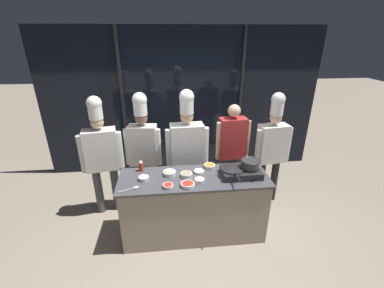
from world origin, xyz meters
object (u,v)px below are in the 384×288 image
object	(u,v)px
prep_bowl_shrimp	(170,173)
chef_pastry	(272,144)
chef_sous	(143,145)
prep_bowl_mushrooms	(186,175)
portable_stove	(241,172)
prep_bowl_bell_pepper	(168,186)
stock_pot	(250,164)
chef_head	(101,151)
prep_bowl_onion	(144,178)
frying_pan	(233,168)
person_guest	(232,145)
prep_bowl_chili_flakes	(188,184)
prep_bowl_rice	(199,171)
squeeze_bottle_chili	(141,166)
prep_bowl_carrots	(210,166)
chef_line	(187,146)
prep_bowl_chicken	(200,180)
serving_spoon_slotted	(133,188)

from	to	relation	value
prep_bowl_shrimp	chef_pastry	distance (m)	1.67
chef_sous	prep_bowl_mushrooms	bearing A→B (deg)	136.97
prep_bowl_mushrooms	portable_stove	bearing A→B (deg)	-2.98
prep_bowl_mushrooms	prep_bowl_bell_pepper	xyz separation A→B (m)	(-0.24, -0.22, -0.01)
stock_pot	prep_bowl_shrimp	bearing A→B (deg)	174.43
chef_head	prep_bowl_onion	bearing A→B (deg)	125.15
frying_pan	person_guest	world-z (taller)	person_guest
prep_bowl_chili_flakes	prep_bowl_shrimp	bearing A→B (deg)	125.85
portable_stove	prep_bowl_onion	size ratio (longest dim) A/B	3.79
chef_sous	prep_bowl_bell_pepper	bearing A→B (deg)	117.45
prep_bowl_rice	chef_sous	bearing A→B (deg)	141.48
chef_pastry	prep_bowl_shrimp	bearing A→B (deg)	12.68
prep_bowl_bell_pepper	person_guest	world-z (taller)	person_guest
squeeze_bottle_chili	prep_bowl_carrots	bearing A→B (deg)	-0.97
frying_pan	prep_bowl_chili_flakes	size ratio (longest dim) A/B	3.05
portable_stove	chef_line	distance (m)	0.91
chef_head	chef_line	size ratio (longest dim) A/B	0.97
prep_bowl_shrimp	prep_bowl_bell_pepper	size ratio (longest dim) A/B	1.29
prep_bowl_mushrooms	stock_pot	bearing A→B (deg)	-2.54
frying_pan	chef_pastry	world-z (taller)	chef_pastry
prep_bowl_carrots	chef_pastry	bearing A→B (deg)	21.73
prep_bowl_onion	prep_bowl_mushrooms	size ratio (longest dim) A/B	0.87
frying_pan	prep_bowl_chicken	size ratio (longest dim) A/B	4.15
chef_head	chef_pastry	size ratio (longest dim) A/B	1.01
prep_bowl_shrimp	stock_pot	bearing A→B (deg)	-5.57
portable_stove	prep_bowl_chicken	size ratio (longest dim) A/B	3.98
frying_pan	stock_pot	world-z (taller)	stock_pot
stock_pot	prep_bowl_onion	world-z (taller)	stock_pot
prep_bowl_rice	prep_bowl_carrots	bearing A→B (deg)	35.63
prep_bowl_chili_flakes	prep_bowl_carrots	size ratio (longest dim) A/B	1.11
prep_bowl_rice	prep_bowl_carrots	world-z (taller)	prep_bowl_carrots
chef_head	chef_pastry	bearing A→B (deg)	169.93
prep_bowl_shrimp	prep_bowl_bell_pepper	distance (m)	0.29
prep_bowl_chicken	prep_bowl_bell_pepper	bearing A→B (deg)	-168.20
squeeze_bottle_chili	prep_bowl_shrimp	distance (m)	0.40
prep_bowl_chicken	prep_bowl_mushrooms	bearing A→B (deg)	136.25
stock_pot	chef_head	world-z (taller)	chef_head
prep_bowl_chicken	chef_pastry	distance (m)	1.43
chef_sous	stock_pot	bearing A→B (deg)	159.33
prep_bowl_carrots	serving_spoon_slotted	bearing A→B (deg)	-157.59
chef_line	chef_pastry	bearing A→B (deg)	176.92
portable_stove	chef_sous	xyz separation A→B (m)	(-1.28, 0.72, 0.12)
squeeze_bottle_chili	prep_bowl_chili_flakes	xyz separation A→B (m)	(0.58, -0.44, -0.05)
portable_stove	prep_bowl_chili_flakes	bearing A→B (deg)	-164.90
prep_bowl_bell_pepper	frying_pan	bearing A→B (deg)	12.50
frying_pan	prep_bowl_onion	distance (m)	1.12
frying_pan	portable_stove	bearing A→B (deg)	2.83
chef_pastry	prep_bowl_bell_pepper	bearing A→B (deg)	21.10
prep_bowl_chicken	squeeze_bottle_chili	bearing A→B (deg)	154.07
stock_pot	prep_bowl_chicken	world-z (taller)	stock_pot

